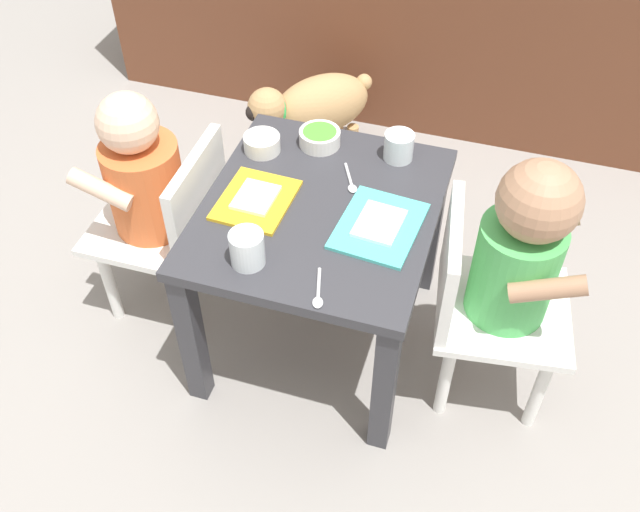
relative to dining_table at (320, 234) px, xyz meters
name	(u,v)px	position (x,y,z in m)	size (l,w,h in m)	color
ground_plane	(320,333)	(0.00, 0.00, -0.35)	(7.00, 7.00, 0.00)	gray
dining_table	(320,234)	(0.00, 0.00, 0.00)	(0.49, 0.55, 0.43)	#333338
seated_child_left	(150,185)	(-0.40, 0.00, 0.03)	(0.28, 0.28, 0.62)	white
seated_child_right	(512,260)	(0.41, -0.02, 0.06)	(0.31, 0.31, 0.65)	white
dog	(314,107)	(-0.23, 0.68, -0.15)	(0.35, 0.35, 0.30)	tan
food_tray_left	(256,199)	(-0.13, -0.03, 0.09)	(0.15, 0.18, 0.02)	gold
food_tray_right	(379,225)	(0.13, -0.03, 0.09)	(0.18, 0.21, 0.02)	#4CC6BC
water_cup_left	(399,148)	(0.12, 0.21, 0.11)	(0.07, 0.07, 0.06)	white
water_cup_right	(247,250)	(-0.08, -0.20, 0.11)	(0.07, 0.07, 0.07)	white
cereal_bowl_right_side	(320,137)	(-0.06, 0.20, 0.10)	(0.09, 0.09, 0.04)	white
cereal_bowl_left_side	(262,143)	(-0.18, 0.14, 0.10)	(0.08, 0.08, 0.04)	white
spoon_by_left_tray	(318,292)	(0.07, -0.23, 0.08)	(0.04, 0.10, 0.01)	silver
spoon_by_right_tray	(350,181)	(0.04, 0.09, 0.08)	(0.06, 0.09, 0.01)	silver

